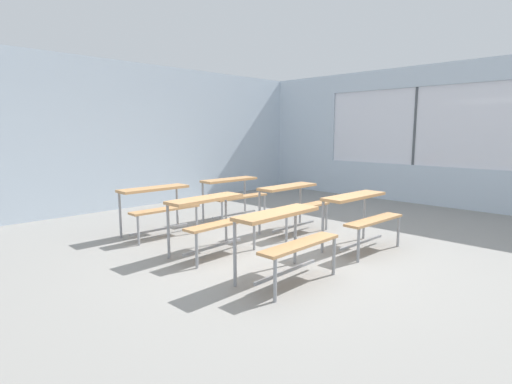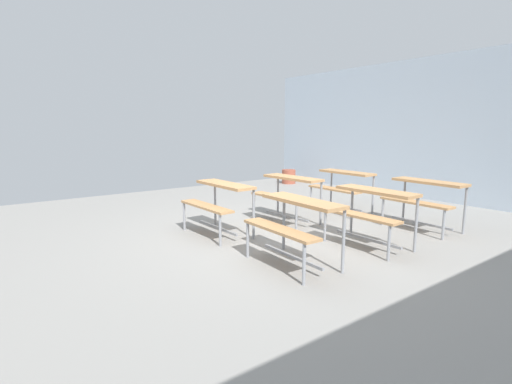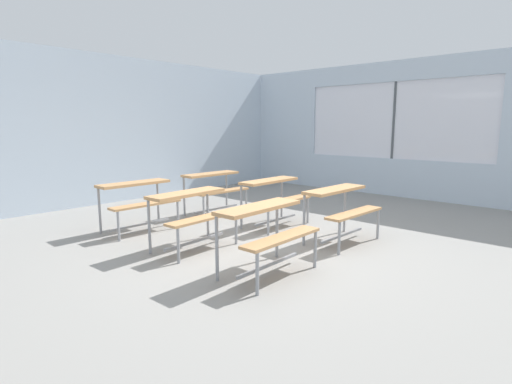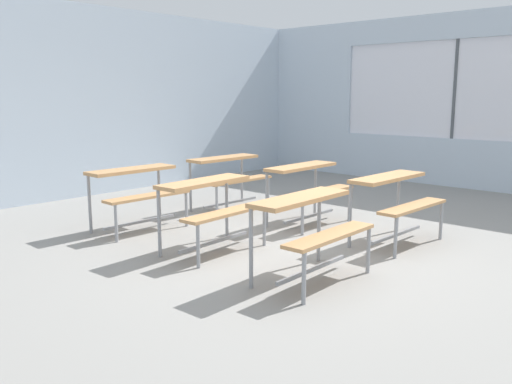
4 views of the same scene
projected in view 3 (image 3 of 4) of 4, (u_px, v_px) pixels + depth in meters
The scene contains 9 objects.
ground at pixel (264, 251), 5.23m from camera, with size 10.00×9.00×0.05m, color gray.
wall_back at pixel (95, 130), 7.96m from camera, with size 10.00×0.12×3.00m, color silver.
wall_right at pixel (422, 132), 8.55m from camera, with size 0.12×9.00×3.00m.
desk_bench_r0c0 at pixel (267, 223), 4.27m from camera, with size 1.11×0.61×0.74m.
desk_bench_r0c1 at pixel (341, 202), 5.45m from camera, with size 1.12×0.63×0.74m.
desk_bench_r1c0 at pixel (193, 206), 5.16m from camera, with size 1.13×0.64×0.74m.
desk_bench_r1c1 at pixel (274, 191), 6.34m from camera, with size 1.10×0.59×0.74m.
desk_bench_r2c0 at pixel (138, 194), 6.04m from camera, with size 1.11×0.61×0.74m.
desk_bench_r2c1 at pixel (215, 183), 7.21m from camera, with size 1.12×0.63×0.74m.
Camera 3 is at (-3.80, -3.30, 1.60)m, focal length 28.00 mm.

